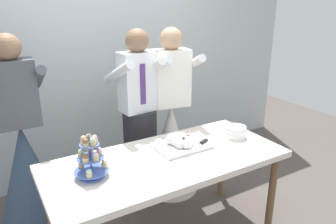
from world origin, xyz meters
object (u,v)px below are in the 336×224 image
(main_cake_tray, at_px, (181,142))
(person_groom, at_px, (140,127))
(cupcake_stand, at_px, (91,159))
(person_guest, at_px, (26,163))
(dessert_table, at_px, (167,167))
(plate_stack, at_px, (236,132))
(person_bride, at_px, (171,137))

(main_cake_tray, xyz_separation_m, person_groom, (-0.07, 0.61, -0.07))
(cupcake_stand, bearing_deg, person_guest, 111.32)
(dessert_table, height_order, plate_stack, plate_stack)
(person_groom, bearing_deg, main_cake_tray, -83.14)
(dessert_table, bearing_deg, person_guest, 136.09)
(dessert_table, xyz_separation_m, person_guest, (-0.89, 0.85, -0.12))
(person_bride, relative_size, person_guest, 1.00)
(dessert_table, distance_m, person_guest, 1.24)
(cupcake_stand, distance_m, person_bride, 1.25)
(person_bride, bearing_deg, person_guest, 172.74)
(dessert_table, bearing_deg, person_bride, 56.73)
(person_bride, bearing_deg, person_groom, 175.45)
(person_groom, relative_size, person_bride, 1.00)
(cupcake_stand, xyz_separation_m, plate_stack, (1.26, 0.00, -0.08))
(dessert_table, relative_size, plate_stack, 10.17)
(dessert_table, bearing_deg, cupcake_stand, 177.47)
(main_cake_tray, bearing_deg, person_groom, 96.86)
(plate_stack, height_order, person_guest, person_guest)
(dessert_table, relative_size, person_groom, 1.08)
(main_cake_tray, distance_m, person_guest, 1.34)
(person_bride, xyz_separation_m, person_guest, (-1.34, 0.17, 0.00))
(dessert_table, relative_size, person_bride, 1.08)
(plate_stack, bearing_deg, main_cake_tray, 171.48)
(dessert_table, relative_size, cupcake_stand, 5.90)
(plate_stack, bearing_deg, person_groom, 130.26)
(plate_stack, distance_m, person_guest, 1.81)
(plate_stack, bearing_deg, person_guest, 152.52)
(dessert_table, distance_m, main_cake_tray, 0.25)
(main_cake_tray, height_order, person_guest, person_guest)
(dessert_table, xyz_separation_m, main_cake_tray, (0.20, 0.10, 0.12))
(dessert_table, xyz_separation_m, person_bride, (0.45, 0.68, -0.12))
(dessert_table, distance_m, plate_stack, 0.71)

